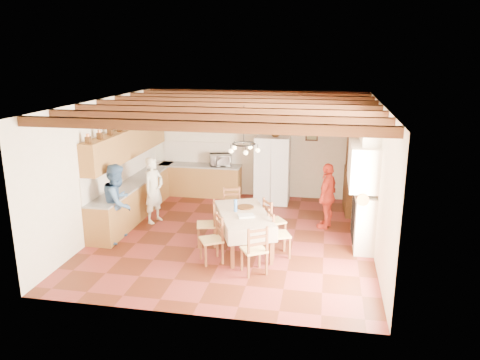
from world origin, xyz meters
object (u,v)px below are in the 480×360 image
(chair_right_near, at_px, (279,234))
(person_woman_blue, at_px, (118,203))
(hutch, at_px, (357,165))
(chair_right_far, at_px, (274,220))
(chair_left_far, at_px, (206,224))
(person_woman_red, at_px, (327,196))
(chair_left_near, at_px, (211,239))
(person_man, at_px, (154,190))
(chair_end_near, at_px, (254,249))
(chair_end_far, at_px, (232,209))
(dining_table, at_px, (244,217))
(microwave, at_px, (221,160))
(refrigerator, at_px, (272,170))

(chair_right_near, bearing_deg, person_woman_blue, 64.52)
(chair_right_near, xyz_separation_m, person_woman_blue, (-3.51, 0.20, 0.38))
(hutch, relative_size, person_woman_blue, 1.42)
(chair_right_far, bearing_deg, chair_left_far, 74.72)
(person_woman_red, bearing_deg, chair_right_near, -7.79)
(chair_left_near, relative_size, person_man, 0.60)
(chair_end_near, distance_m, person_man, 3.60)
(chair_left_near, distance_m, person_woman_red, 3.22)
(chair_right_near, height_order, chair_right_far, same)
(person_woman_blue, bearing_deg, chair_end_near, -109.46)
(person_man, bearing_deg, chair_end_far, -72.36)
(dining_table, bearing_deg, person_man, 152.86)
(hutch, relative_size, person_woman_red, 1.57)
(chair_left_near, relative_size, person_woman_red, 0.62)
(chair_left_near, bearing_deg, chair_end_far, 148.33)
(chair_left_far, distance_m, person_woman_red, 2.95)
(chair_left_far, height_order, person_woman_red, person_woman_red)
(chair_left_far, relative_size, person_man, 0.60)
(person_man, height_order, person_woman_blue, person_woman_blue)
(chair_right_far, height_order, chair_end_near, same)
(chair_left_far, xyz_separation_m, microwave, (-0.47, 3.46, 0.58))
(refrigerator, xyz_separation_m, dining_table, (-0.21, -3.30, -0.19))
(hutch, xyz_separation_m, chair_right_far, (-1.83, -2.37, -0.73))
(hutch, xyz_separation_m, person_man, (-4.82, -1.71, -0.41))
(microwave, bearing_deg, chair_end_far, -89.30)
(refrigerator, distance_m, microwave, 1.53)
(dining_table, distance_m, chair_left_far, 0.86)
(dining_table, relative_size, microwave, 3.48)
(hutch, distance_m, chair_right_far, 3.08)
(chair_end_far, relative_size, person_woman_red, 0.62)
(microwave, bearing_deg, refrigerator, -27.93)
(dining_table, bearing_deg, microwave, 109.98)
(chair_end_near, height_order, chair_end_far, same)
(chair_left_near, height_order, person_man, person_man)
(refrigerator, distance_m, person_woman_blue, 4.42)
(chair_end_far, relative_size, microwave, 1.62)
(refrigerator, distance_m, person_man, 3.33)
(chair_right_far, xyz_separation_m, person_woman_red, (1.12, 1.05, 0.29))
(refrigerator, bearing_deg, chair_right_far, -81.94)
(person_woman_red, height_order, microwave, person_woman_red)
(chair_right_near, height_order, person_woman_red, person_woman_red)
(chair_right_far, distance_m, person_woman_red, 1.56)
(chair_left_far, xyz_separation_m, chair_right_far, (1.40, 0.48, 0.00))
(hutch, distance_m, chair_left_near, 4.73)
(chair_left_far, xyz_separation_m, chair_right_near, (1.58, -0.28, 0.00))
(chair_end_far, distance_m, person_man, 1.97)
(hutch, xyz_separation_m, chair_right_near, (-1.65, -3.13, -0.73))
(refrigerator, bearing_deg, microwave, 170.53)
(chair_right_near, relative_size, person_woman_red, 0.62)
(chair_left_far, bearing_deg, hutch, 116.57)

